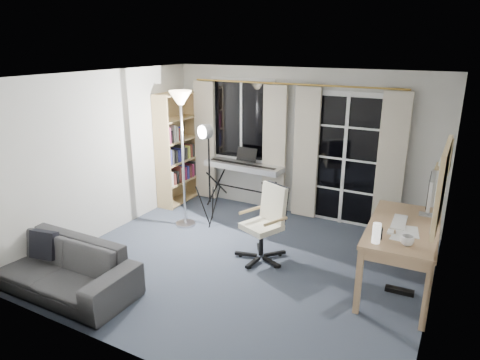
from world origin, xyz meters
name	(u,v)px	position (x,y,z in m)	size (l,w,h in m)	color
floor	(242,264)	(0.00, 0.00, -0.01)	(4.50, 4.00, 0.02)	#343C4B
window	(242,120)	(-1.05, 1.97, 1.50)	(1.20, 0.08, 1.40)	white
french_door	(345,160)	(0.75, 1.97, 1.03)	(1.32, 0.09, 2.11)	white
curtains	(289,151)	(-0.14, 1.88, 1.09)	(3.60, 0.07, 2.13)	gold
bookshelf	(176,151)	(-2.12, 1.49, 0.93)	(0.33, 0.92, 1.96)	tan
torchiere_lamp	(181,119)	(-1.38, 0.68, 1.69)	(0.42, 0.42, 2.10)	#B2B2B7
keyboard_piano	(243,167)	(-0.88, 1.70, 0.76)	(1.40, 0.72, 1.00)	black
studio_light	(206,144)	(-1.07, 0.87, 1.32)	(0.37, 0.37, 1.64)	black
office_chair	(268,216)	(0.21, 0.33, 0.59)	(0.70, 0.71, 1.01)	black
desk	(403,234)	(1.88, 0.36, 0.70)	(0.81, 1.52, 0.80)	#9E7451
monitor	(430,191)	(2.08, 0.81, 1.10)	(0.20, 0.58, 0.50)	silver
desk_clutter	(393,247)	(1.82, 0.12, 0.63)	(0.45, 0.91, 1.01)	white
mug	(407,239)	(1.98, -0.14, 0.86)	(0.13, 0.10, 0.13)	silver
wall_mirror	(442,185)	(2.22, -0.35, 1.55)	(0.04, 0.94, 0.74)	tan
framed_print	(450,157)	(2.23, 0.55, 1.60)	(0.03, 0.42, 0.32)	tan
wall_shelf	(444,162)	(2.16, 1.05, 1.41)	(0.16, 0.30, 0.18)	tan
sofa	(54,258)	(-1.63, -1.55, 0.39)	(2.00, 0.60, 0.78)	#2E2E31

